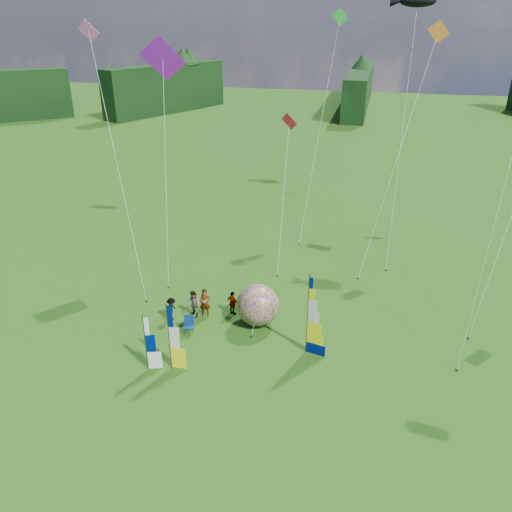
% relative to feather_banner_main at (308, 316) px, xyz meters
% --- Properties ---
extents(ground, '(220.00, 220.00, 0.00)m').
position_rel_feather_banner_main_xyz_m(ground, '(-1.88, -3.86, -2.35)').
color(ground, '#33671C').
rests_on(ground, ground).
extents(treeline_ring, '(210.00, 210.00, 8.00)m').
position_rel_feather_banner_main_xyz_m(treeline_ring, '(-1.88, -3.86, 1.65)').
color(treeline_ring, '#13350F').
rests_on(treeline_ring, ground).
extents(feather_banner_main, '(1.26, 0.39, 4.70)m').
position_rel_feather_banner_main_xyz_m(feather_banner_main, '(0.00, 0.00, 0.00)').
color(feather_banner_main, '#00115F').
rests_on(feather_banner_main, ground).
extents(side_banner_left, '(1.05, 0.14, 3.81)m').
position_rel_feather_banner_main_xyz_m(side_banner_left, '(-6.72, -3.03, -0.45)').
color(side_banner_left, '#FFFB0C').
rests_on(side_banner_left, ground).
extents(side_banner_far, '(0.93, 0.41, 3.19)m').
position_rel_feather_banner_main_xyz_m(side_banner_far, '(-7.85, -3.46, -0.75)').
color(side_banner_far, white).
rests_on(side_banner_far, ground).
extents(bol_inflatable, '(3.38, 3.38, 2.54)m').
position_rel_feather_banner_main_xyz_m(bol_inflatable, '(-3.26, 2.14, -1.08)').
color(bol_inflatable, '#000B86').
rests_on(bol_inflatable, ground).
extents(spectator_a, '(0.74, 0.54, 1.86)m').
position_rel_feather_banner_main_xyz_m(spectator_a, '(-6.59, 2.15, -1.42)').
color(spectator_a, '#66594C').
rests_on(spectator_a, ground).
extents(spectator_b, '(0.94, 0.85, 1.77)m').
position_rel_feather_banner_main_xyz_m(spectator_b, '(-7.24, 1.91, -1.47)').
color(spectator_b, '#66594C').
rests_on(spectator_b, ground).
extents(spectator_c, '(0.38, 0.98, 1.50)m').
position_rel_feather_banner_main_xyz_m(spectator_c, '(-8.43, 1.25, -1.60)').
color(spectator_c, '#66594C').
rests_on(spectator_c, ground).
extents(spectator_d, '(1.01, 0.78, 1.60)m').
position_rel_feather_banner_main_xyz_m(spectator_d, '(-4.98, 2.72, -1.55)').
color(spectator_d, '#66594C').
rests_on(spectator_d, ground).
extents(camp_chair, '(0.74, 0.74, 1.09)m').
position_rel_feather_banner_main_xyz_m(camp_chair, '(-6.92, 0.14, -1.80)').
color(camp_chair, '#082254').
rests_on(camp_chair, ground).
extents(kite_whale, '(7.56, 13.57, 19.33)m').
position_rel_feather_banner_main_xyz_m(kite_whale, '(4.40, 16.04, 7.32)').
color(kite_whale, black).
rests_on(kite_whale, ground).
extents(kite_rainbow_delta, '(10.61, 12.91, 16.69)m').
position_rel_feather_banner_main_xyz_m(kite_rainbow_delta, '(-11.10, 7.94, 6.00)').
color(kite_rainbow_delta, '#E60534').
rests_on(kite_rainbow_delta, ground).
extents(kite_parafoil, '(8.22, 10.95, 16.50)m').
position_rel_feather_banner_main_xyz_m(kite_parafoil, '(8.96, 3.31, 5.90)').
color(kite_parafoil, '#A42F12').
rests_on(kite_parafoil, ground).
extents(small_kite_red, '(6.84, 11.20, 10.48)m').
position_rel_feather_banner_main_xyz_m(small_kite_red, '(-3.75, 12.48, 2.89)').
color(small_kite_red, red).
rests_on(small_kite_red, ground).
extents(small_kite_orange, '(9.90, 13.48, 17.13)m').
position_rel_feather_banner_main_xyz_m(small_kite_orange, '(4.24, 13.95, 6.22)').
color(small_kite_orange, orange).
rests_on(small_kite_orange, ground).
extents(small_kite_pink, '(7.61, 8.16, 17.11)m').
position_rel_feather_banner_main_xyz_m(small_kite_pink, '(-13.29, 5.55, 6.21)').
color(small_kite_pink, pink).
rests_on(small_kite_pink, ground).
extents(small_kite_green, '(6.76, 11.95, 17.82)m').
position_rel_feather_banner_main_xyz_m(small_kite_green, '(-2.02, 18.71, 6.56)').
color(small_kite_green, green).
rests_on(small_kite_green, ground).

